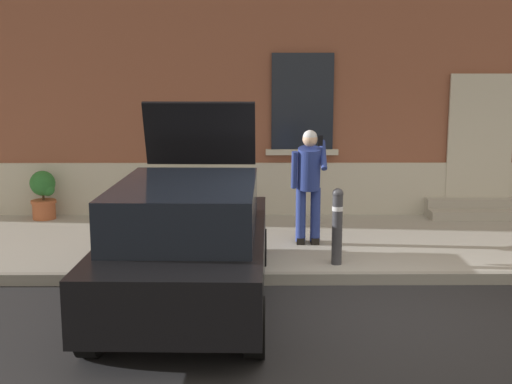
# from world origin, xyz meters

# --- Properties ---
(ground_plane) EXTENTS (80.00, 80.00, 0.00)m
(ground_plane) POSITION_xyz_m (0.00, 0.00, 0.00)
(ground_plane) COLOR #232326
(sidewalk) EXTENTS (24.00, 3.60, 0.15)m
(sidewalk) POSITION_xyz_m (0.00, 2.80, 0.07)
(sidewalk) COLOR #99968E
(sidewalk) RESTS_ON ground
(curb_edge) EXTENTS (24.00, 0.12, 0.15)m
(curb_edge) POSITION_xyz_m (0.00, 0.94, 0.07)
(curb_edge) COLOR gray
(curb_edge) RESTS_ON ground
(building_facade) EXTENTS (24.00, 1.52, 7.50)m
(building_facade) POSITION_xyz_m (0.01, 5.29, 3.73)
(building_facade) COLOR brown
(building_facade) RESTS_ON ground
(entrance_stoop) EXTENTS (1.90, 0.64, 0.32)m
(entrance_stoop) POSITION_xyz_m (2.79, 4.33, 0.28)
(entrance_stoop) COLOR #9E998E
(entrance_stoop) RESTS_ON sidewalk
(hatchback_car_black) EXTENTS (1.88, 4.11, 2.34)m
(hatchback_car_black) POSITION_xyz_m (-2.05, 0.10, 0.80)
(hatchback_car_black) COLOR black
(hatchback_car_black) RESTS_ON ground
(bollard_near_person) EXTENTS (0.15, 0.15, 1.04)m
(bollard_near_person) POSITION_xyz_m (-0.17, 1.35, 0.71)
(bollard_near_person) COLOR #333338
(bollard_near_person) RESTS_ON sidewalk
(person_on_phone) EXTENTS (0.51, 0.52, 1.74)m
(person_on_phone) POSITION_xyz_m (-0.47, 2.38, 1.15)
(person_on_phone) COLOR navy
(person_on_phone) RESTS_ON sidewalk
(planter_terracotta) EXTENTS (0.44, 0.44, 0.86)m
(planter_terracotta) POSITION_xyz_m (-4.99, 4.22, 0.61)
(planter_terracotta) COLOR #B25B38
(planter_terracotta) RESTS_ON sidewalk
(planter_charcoal) EXTENTS (0.44, 0.44, 0.86)m
(planter_charcoal) POSITION_xyz_m (-2.51, 3.97, 0.61)
(planter_charcoal) COLOR #2D2D30
(planter_charcoal) RESTS_ON sidewalk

